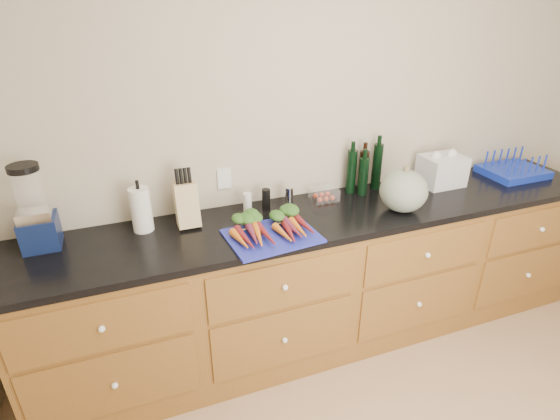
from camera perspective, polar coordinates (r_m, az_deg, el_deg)
name	(u,v)px	position (r m, az deg, el deg)	size (l,w,h in m)	color
wall_back	(316,137)	(2.75, 4.67, 9.45)	(4.10, 0.05, 2.60)	#BBB29B
cabinets	(332,279)	(2.86, 6.84, -8.97)	(3.60, 0.64, 0.90)	brown
countertop	(336,214)	(2.62, 7.34, -0.51)	(3.64, 0.62, 0.04)	black
cutting_board	(272,236)	(2.31, -1.06, -3.41)	(0.47, 0.35, 0.01)	#1E26A2
carrots	(269,227)	(2.34, -1.46, -2.18)	(0.43, 0.32, 0.06)	orange
squash	(404,191)	(2.65, 15.85, 2.43)	(0.28, 0.28, 0.25)	slate
blender_appliance	(35,213)	(2.46, -29.38, -0.30)	(0.17, 0.17, 0.44)	#0E1B45
paper_towel	(141,210)	(2.44, -17.68, 0.04)	(0.11, 0.11, 0.24)	white
knife_block	(187,205)	(2.44, -12.10, 0.68)	(0.12, 0.12, 0.24)	tan
grinder_salt	(247,202)	(2.57, -4.27, 0.99)	(0.05, 0.05, 0.12)	silver
grinder_pepper	(266,199)	(2.60, -1.82, 1.45)	(0.05, 0.05, 0.12)	black
canister_chrome	(289,196)	(2.65, 1.19, 1.83)	(0.05, 0.05, 0.11)	silver
tomato_box	(324,194)	(2.73, 5.78, 2.06)	(0.16, 0.13, 0.07)	white
bottles	(364,171)	(2.86, 10.91, 5.02)	(0.25, 0.13, 0.30)	black
grocery_bag	(442,170)	(3.12, 20.37, 4.86)	(0.27, 0.22, 0.20)	white
dish_rack	(513,170)	(3.52, 28.16, 4.67)	(0.41, 0.33, 0.16)	#142CAF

